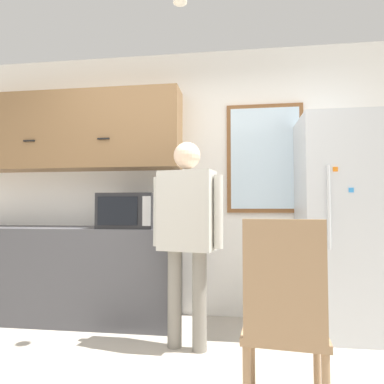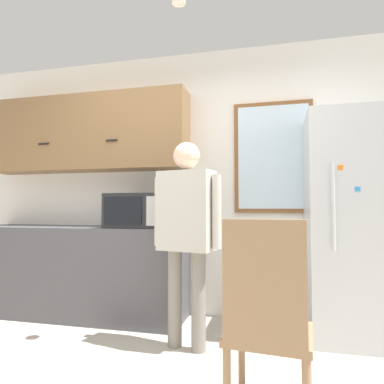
# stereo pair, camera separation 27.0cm
# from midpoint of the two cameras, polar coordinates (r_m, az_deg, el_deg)

# --- Properties ---
(back_wall) EXTENTS (6.00, 0.06, 2.70)m
(back_wall) POSITION_cam_midpoint_polar(r_m,az_deg,el_deg) (3.56, 1.70, 1.71)
(back_wall) COLOR white
(back_wall) RESTS_ON ground_plane
(counter) EXTENTS (2.22, 0.60, 0.89)m
(counter) POSITION_cam_midpoint_polar(r_m,az_deg,el_deg) (3.68, -16.66, -12.47)
(counter) COLOR #4C4C51
(counter) RESTS_ON ground_plane
(upper_cabinets) EXTENTS (2.22, 0.35, 0.79)m
(upper_cabinets) POSITION_cam_midpoint_polar(r_m,az_deg,el_deg) (3.83, -15.32, 9.30)
(upper_cabinets) COLOR olive
(microwave) EXTENTS (0.52, 0.40, 0.32)m
(microwave) POSITION_cam_midpoint_polar(r_m,az_deg,el_deg) (3.27, -6.99, -3.13)
(microwave) COLOR #232326
(microwave) RESTS_ON counter
(person) EXTENTS (0.56, 0.31, 1.59)m
(person) POSITION_cam_midpoint_polar(r_m,az_deg,el_deg) (2.67, 2.00, -5.08)
(person) COLOR gray
(person) RESTS_ON ground_plane
(refrigerator) EXTENTS (0.72, 0.68, 1.87)m
(refrigerator) POSITION_cam_midpoint_polar(r_m,az_deg,el_deg) (3.20, 27.40, -4.92)
(refrigerator) COLOR silver
(refrigerator) RESTS_ON ground_plane
(chair) EXTENTS (0.47, 0.47, 1.02)m
(chair) POSITION_cam_midpoint_polar(r_m,az_deg,el_deg) (1.86, 16.72, -19.24)
(chair) COLOR #997551
(chair) RESTS_ON ground_plane
(window) EXTENTS (0.75, 0.05, 1.09)m
(window) POSITION_cam_midpoint_polar(r_m,az_deg,el_deg) (3.47, 15.56, 5.64)
(window) COLOR brown
(ceiling_light) EXTENTS (0.11, 0.11, 0.01)m
(ceiling_light) POSITION_cam_midpoint_polar(r_m,az_deg,el_deg) (3.05, 0.67, 29.10)
(ceiling_light) COLOR white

